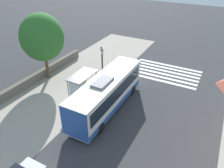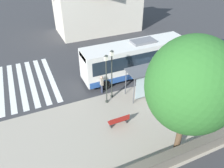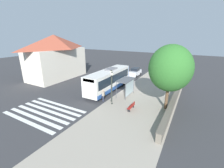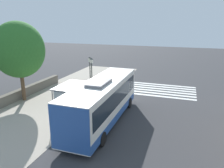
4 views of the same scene
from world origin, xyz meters
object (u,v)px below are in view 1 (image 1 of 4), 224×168
object	(u,v)px
street_lamp_near	(103,65)
street_lamp_far	(102,62)
bench	(84,72)
shade_tree	(42,38)
bus_shelter	(81,78)
bus	(107,93)
pedestrian	(113,78)

from	to	relation	value
street_lamp_near	street_lamp_far	bearing A→B (deg)	125.55
bench	shade_tree	bearing A→B (deg)	-146.44
bus_shelter	street_lamp_near	xyz separation A→B (m)	(1.01, 2.92, 0.53)
bench	bus	bearing A→B (deg)	-37.67
street_lamp_far	shade_tree	xyz separation A→B (m)	(-6.70, -2.24, 2.58)
bench	shade_tree	size ratio (longest dim) A/B	0.20
pedestrian	street_lamp_far	world-z (taller)	street_lamp_far
bus_shelter	pedestrian	bearing A→B (deg)	59.91
pedestrian	street_lamp_near	size ratio (longest dim) A/B	0.38
bus_shelter	bench	xyz separation A→B (m)	(-2.45, 3.88, -1.74)
pedestrian	bench	world-z (taller)	pedestrian
street_lamp_far	bus	bearing A→B (deg)	-54.94
bus	street_lamp_far	xyz separation A→B (m)	(-3.13, 4.45, 0.82)
bus	shade_tree	bearing A→B (deg)	167.31
bus	street_lamp_near	xyz separation A→B (m)	(-2.61, 3.74, 0.83)
shade_tree	bus	bearing A→B (deg)	-12.69
pedestrian	street_lamp_near	world-z (taller)	street_lamp_near
street_lamp_near	shade_tree	xyz separation A→B (m)	(-7.21, -1.52, 2.56)
shade_tree	bus_shelter	bearing A→B (deg)	-12.68
pedestrian	bench	distance (m)	4.52
bus	pedestrian	size ratio (longest dim) A/B	6.04
street_lamp_near	pedestrian	bearing A→B (deg)	29.08
bus_shelter	street_lamp_far	distance (m)	3.71
bus_shelter	shade_tree	size ratio (longest dim) A/B	0.43
pedestrian	shade_tree	world-z (taller)	shade_tree
bus_shelter	bench	world-z (taller)	bus_shelter
street_lamp_near	shade_tree	world-z (taller)	shade_tree
bus_shelter	bench	distance (m)	4.91
bench	street_lamp_near	distance (m)	4.26
street_lamp_far	shade_tree	size ratio (longest dim) A/B	0.57
bus	street_lamp_near	size ratio (longest dim) A/B	2.32
bus	street_lamp_near	bearing A→B (deg)	124.97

